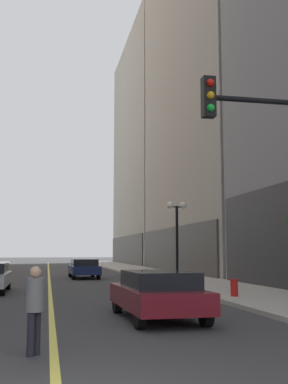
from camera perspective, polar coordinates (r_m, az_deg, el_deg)
The scene contains 10 objects.
ground_plane at distance 40.73m, azimuth -11.32°, elevation -9.56°, with size 200.00×200.00×0.00m, color #38383A.
sidewalk_right at distance 41.58m, azimuth 0.28°, elevation -9.54°, with size 4.50×78.00×0.15m, color #ADA8A0.
lane_centre_stripe at distance 40.73m, azimuth -11.32°, elevation -9.56°, with size 0.16×70.00×0.01m, color #E5D64C.
building_right_mid at distance 46.31m, azimuth 12.37°, elevation 11.08°, with size 14.96×24.00×32.44m.
building_right_far at distance 69.75m, azimuth 4.32°, elevation 4.79°, with size 16.08×26.00×32.45m.
car_maroon at distance 13.44m, azimuth 1.66°, elevation -11.98°, with size 2.07×4.49×1.32m.
car_navy at distance 33.47m, azimuth -7.21°, elevation -8.98°, with size 1.98×4.81×1.32m.
pedestrian_in_grey_suit at distance 9.14m, azimuth -12.95°, elevation -12.87°, with size 0.48×0.48×1.59m.
street_lamp_right_mid at distance 24.81m, azimuth 3.96°, elevation -3.85°, with size 1.06×0.36×4.43m.
fire_hydrant_right at distance 18.93m, azimuth 10.75°, elevation -11.40°, with size 0.28×0.28×0.80m, color red.
Camera 1 is at (-0.16, -5.69, 1.88)m, focal length 44.56 mm.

